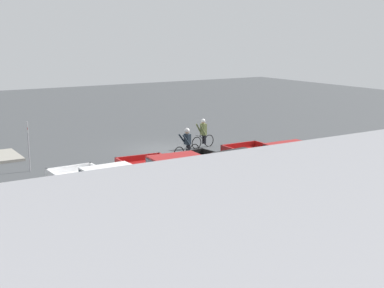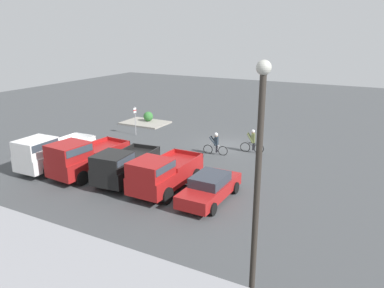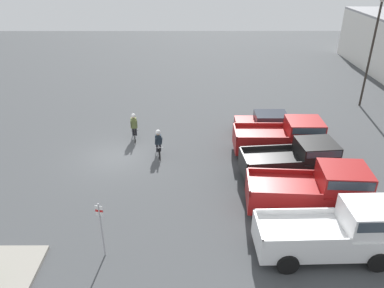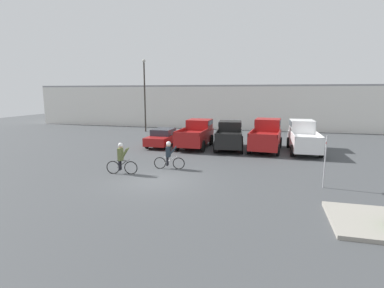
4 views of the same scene
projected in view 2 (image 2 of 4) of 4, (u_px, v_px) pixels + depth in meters
ground_plane at (227, 145)px, 29.56m from camera, size 80.00×80.00×0.00m
sedan_0 at (210, 187)px, 19.82m from camera, size 1.96×4.61×1.45m
pickup_truck_0 at (162, 173)px, 20.73m from camera, size 2.34×5.07×2.18m
pickup_truck_1 at (123, 165)px, 22.03m from camera, size 2.55×5.01×2.11m
pickup_truck_2 at (84, 157)px, 23.11m from camera, size 2.58×5.41×2.35m
pickup_truck_3 at (50, 152)px, 24.24m from camera, size 2.25×5.58×2.30m
cyclist_0 at (216, 143)px, 27.15m from camera, size 1.83×0.53×1.68m
cyclist_1 at (253, 141)px, 27.60m from camera, size 1.76×0.52×1.79m
fire_lane_sign at (135, 118)px, 32.00m from camera, size 0.09×0.30×2.52m
lamppost at (257, 197)px, 9.50m from camera, size 0.36×0.36×8.07m
curb_island at (145, 123)px, 36.48m from camera, size 4.28×3.05×0.15m
shrub at (148, 116)px, 36.71m from camera, size 0.94×0.94×0.94m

